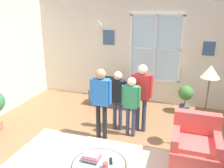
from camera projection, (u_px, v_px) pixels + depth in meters
The scene contains 15 objects.
ground_plane at pixel (109, 168), 3.88m from camera, with size 6.88×6.68×0.02m, color olive.
back_wall at pixel (146, 50), 6.20m from camera, with size 6.28×0.17×2.88m.
tv_stand at pixel (112, 98), 6.22m from camera, with size 1.18×0.42×0.44m.
television at pixel (112, 83), 6.08m from camera, with size 0.52×0.08×0.38m.
armchair at pixel (195, 149), 3.81m from camera, with size 0.76×0.74×0.87m.
coffee_table at pixel (99, 166), 3.29m from camera, with size 0.79×0.79×0.43m.
book_stack at pixel (91, 157), 3.35m from camera, with size 0.25×0.20×0.10m.
cup at pixel (105, 166), 3.19m from camera, with size 0.08×0.08×0.09m, color #BF3F3F.
remote_near_books at pixel (111, 161), 3.34m from camera, with size 0.04×0.14×0.02m, color black.
person_green_shirt at pixel (131, 100), 4.57m from camera, with size 0.38×0.17×1.27m.
person_black_shirt at pixel (118, 94), 4.80m from camera, with size 0.39×0.18×1.31m.
person_blue_shirt at pixel (101, 96), 4.46m from camera, with size 0.44×0.20×1.45m.
person_red_shirt at pixel (142, 91), 4.73m from camera, with size 0.44×0.20×1.46m.
potted_plant_by_window at pixel (185, 96), 5.74m from camera, with size 0.37×0.37×0.71m.
floor_lamp at pixel (209, 80), 3.96m from camera, with size 0.32×0.32×1.62m.
Camera 1 is at (1.05, -3.05, 2.55)m, focal length 37.15 mm.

